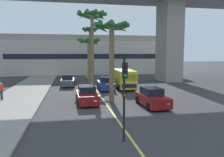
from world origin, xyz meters
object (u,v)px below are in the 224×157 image
object	(u,v)px
delivery_van	(124,78)
palm_tree_near_median	(92,24)
palm_tree_far_median	(112,38)
car_queue_front	(68,81)
palm_tree_farthest_median	(89,47)
car_queue_second	(152,98)
traffic_light_median_near	(124,88)
pedestrian_mid_block	(1,91)
car_queue_third	(106,84)
palm_tree_mid_median	(90,37)
car_queue_fourth	(87,95)

from	to	relation	value
delivery_van	palm_tree_near_median	bearing A→B (deg)	-169.99
palm_tree_far_median	car_queue_front	bearing A→B (deg)	109.80
palm_tree_farthest_median	palm_tree_far_median	bearing A→B (deg)	-85.14
car_queue_second	palm_tree_far_median	distance (m)	6.18
palm_tree_far_median	palm_tree_near_median	bearing A→B (deg)	98.62
car_queue_second	palm_tree_near_median	xyz separation A→B (m)	(-4.09, 8.74, 7.02)
car_queue_front	palm_tree_farthest_median	world-z (taller)	palm_tree_farthest_median
traffic_light_median_near	pedestrian_mid_block	size ratio (longest dim) A/B	2.59
car_queue_third	palm_tree_far_median	world-z (taller)	palm_tree_far_median
traffic_light_median_near	palm_tree_far_median	bearing A→B (deg)	83.45
car_queue_front	traffic_light_median_near	size ratio (longest dim) A/B	0.99
car_queue_front	delivery_van	bearing A→B (deg)	-26.80
car_queue_third	palm_tree_farthest_median	xyz separation A→B (m)	(-1.60, 4.81, 4.55)
palm_tree_mid_median	pedestrian_mid_block	distance (m)	20.11
delivery_van	palm_tree_mid_median	bearing A→B (deg)	105.68
palm_tree_farthest_median	car_queue_third	bearing A→B (deg)	-71.60
car_queue_front	car_queue_fourth	world-z (taller)	same
palm_tree_near_median	pedestrian_mid_block	world-z (taller)	palm_tree_near_median
traffic_light_median_near	palm_tree_near_median	size ratio (longest dim) A/B	0.45
palm_tree_near_median	palm_tree_far_median	xyz separation A→B (m)	(1.03, -6.79, -2.03)
car_queue_front	palm_tree_mid_median	xyz separation A→B (m)	(3.76, 7.96, 6.39)
car_queue_front	palm_tree_near_median	world-z (taller)	palm_tree_near_median
car_queue_second	palm_tree_farthest_median	xyz separation A→B (m)	(-4.07, 13.87, 4.55)
palm_tree_mid_median	pedestrian_mid_block	bearing A→B (deg)	-120.33
car_queue_second	delivery_van	size ratio (longest dim) A/B	0.78
delivery_van	palm_tree_far_median	size ratio (longest dim) A/B	0.74
car_queue_fourth	palm_tree_farthest_median	xyz separation A→B (m)	(1.18, 11.74, 4.55)
delivery_van	traffic_light_median_near	distance (m)	16.93
car_queue_fourth	palm_tree_near_median	distance (m)	9.72
car_queue_second	car_queue_front	bearing A→B (deg)	118.44
car_queue_third	car_queue_fourth	size ratio (longest dim) A/B	1.00
car_queue_front	palm_tree_farthest_median	distance (m)	5.50
delivery_van	pedestrian_mid_block	world-z (taller)	delivery_van
car_queue_second	car_queue_fourth	xyz separation A→B (m)	(-5.26, 2.13, 0.00)
delivery_van	palm_tree_far_median	world-z (taller)	palm_tree_far_median
car_queue_third	palm_tree_farthest_median	size ratio (longest dim) A/B	0.63
car_queue_fourth	palm_tree_mid_median	size ratio (longest dim) A/B	0.47
car_queue_third	pedestrian_mid_block	bearing A→B (deg)	-156.06
car_queue_front	car_queue_third	xyz separation A→B (m)	(4.56, -3.92, 0.00)
car_queue_fourth	palm_tree_near_median	xyz separation A→B (m)	(1.17, 6.61, 7.02)
car_queue_fourth	palm_tree_near_median	bearing A→B (deg)	79.99
palm_tree_near_median	palm_tree_mid_median	size ratio (longest dim) A/B	1.05
car_queue_second	palm_tree_mid_median	size ratio (longest dim) A/B	0.47
car_queue_front	car_queue_second	bearing A→B (deg)	-61.56
palm_tree_far_median	palm_tree_farthest_median	distance (m)	11.97
delivery_van	traffic_light_median_near	xyz separation A→B (m)	(-4.03, -16.38, 1.43)
car_queue_front	palm_tree_mid_median	size ratio (longest dim) A/B	0.47
car_queue_third	palm_tree_far_median	xyz separation A→B (m)	(-0.59, -7.10, 5.00)
palm_tree_near_median	palm_tree_farthest_median	distance (m)	5.70
car_queue_front	traffic_light_median_near	distance (m)	20.22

